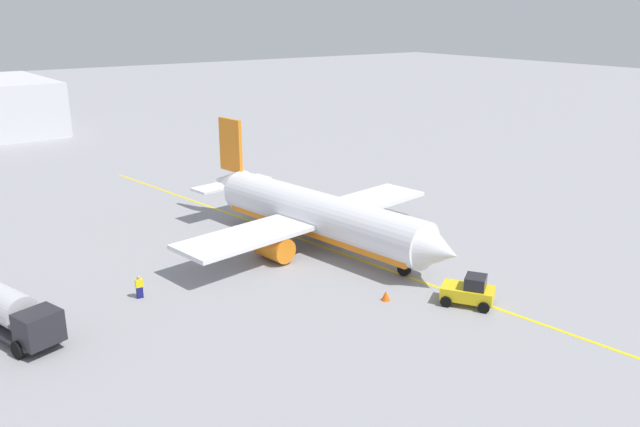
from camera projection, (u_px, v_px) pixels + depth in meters
name	position (u px, v px, depth m)	size (l,w,h in m)	color
ground_plane	(320.00, 246.00, 57.07)	(400.00, 400.00, 0.00)	#939399
airplane	(316.00, 215.00, 56.56)	(29.61, 26.88, 9.84)	white
fuel_tanker	(3.00, 308.00, 41.23)	(10.73, 5.53, 3.15)	#2D2D33
pushback_tug	(469.00, 291.00, 45.44)	(4.11, 3.79, 2.20)	yellow
refueling_worker	(139.00, 287.00, 46.54)	(0.40, 0.55, 1.71)	navy
safety_cone_nose	(386.00, 296.00, 46.25)	(0.66, 0.66, 0.73)	#F2590F
taxi_line_marking	(320.00, 246.00, 57.07)	(72.25, 0.30, 0.01)	yellow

